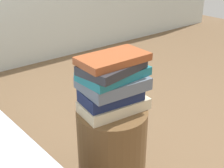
{
  "coord_description": "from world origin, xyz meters",
  "views": [
    {
      "loc": [
        -0.73,
        -0.9,
        1.16
      ],
      "look_at": [
        0.0,
        0.0,
        0.62
      ],
      "focal_mm": 47.91,
      "sensor_mm": 36.0,
      "label": 1
    }
  ],
  "objects_px": {
    "book_slate": "(113,83)",
    "book_teal": "(114,74)",
    "side_table": "(112,155)",
    "book_charcoal": "(112,67)",
    "book_cream": "(113,105)",
    "book_navy": "(111,95)",
    "book_rust": "(114,58)"
  },
  "relations": [
    {
      "from": "book_slate",
      "to": "book_teal",
      "type": "height_order",
      "value": "book_teal"
    },
    {
      "from": "book_slate",
      "to": "side_table",
      "type": "bearing_deg",
      "value": -140.1
    },
    {
      "from": "book_teal",
      "to": "book_charcoal",
      "type": "relative_size",
      "value": 1.09
    },
    {
      "from": "book_slate",
      "to": "book_teal",
      "type": "relative_size",
      "value": 0.93
    },
    {
      "from": "book_cream",
      "to": "book_slate",
      "type": "relative_size",
      "value": 1.1
    },
    {
      "from": "book_teal",
      "to": "book_navy",
      "type": "bearing_deg",
      "value": 134.38
    },
    {
      "from": "book_navy",
      "to": "book_rust",
      "type": "height_order",
      "value": "book_rust"
    },
    {
      "from": "book_cream",
      "to": "book_teal",
      "type": "distance_m",
      "value": 0.15
    },
    {
      "from": "book_charcoal",
      "to": "book_teal",
      "type": "bearing_deg",
      "value": 9.08
    },
    {
      "from": "side_table",
      "to": "book_charcoal",
      "type": "bearing_deg",
      "value": -125.56
    },
    {
      "from": "side_table",
      "to": "book_cream",
      "type": "xyz_separation_m",
      "value": [
        0.01,
        0.0,
        0.27
      ]
    },
    {
      "from": "book_cream",
      "to": "book_slate",
      "type": "xyz_separation_m",
      "value": [
        -0.0,
        0.0,
        0.11
      ]
    },
    {
      "from": "book_charcoal",
      "to": "book_slate",
      "type": "bearing_deg",
      "value": 35.13
    },
    {
      "from": "book_slate",
      "to": "book_charcoal",
      "type": "relative_size",
      "value": 1.02
    },
    {
      "from": "side_table",
      "to": "book_charcoal",
      "type": "distance_m",
      "value": 0.46
    },
    {
      "from": "side_table",
      "to": "book_teal",
      "type": "height_order",
      "value": "book_teal"
    },
    {
      "from": "book_slate",
      "to": "book_rust",
      "type": "bearing_deg",
      "value": -113.62
    },
    {
      "from": "side_table",
      "to": "book_rust",
      "type": "relative_size",
      "value": 1.68
    },
    {
      "from": "book_slate",
      "to": "book_charcoal",
      "type": "distance_m",
      "value": 0.09
    },
    {
      "from": "book_navy",
      "to": "book_rust",
      "type": "distance_m",
      "value": 0.17
    },
    {
      "from": "book_cream",
      "to": "book_charcoal",
      "type": "xyz_separation_m",
      "value": [
        -0.02,
        -0.01,
        0.19
      ]
    },
    {
      "from": "book_navy",
      "to": "book_teal",
      "type": "distance_m",
      "value": 0.1
    },
    {
      "from": "book_charcoal",
      "to": "book_rust",
      "type": "xyz_separation_m",
      "value": [
        0.01,
        0.0,
        0.03
      ]
    },
    {
      "from": "side_table",
      "to": "book_slate",
      "type": "xyz_separation_m",
      "value": [
        0.01,
        0.01,
        0.38
      ]
    },
    {
      "from": "side_table",
      "to": "book_teal",
      "type": "distance_m",
      "value": 0.42
    },
    {
      "from": "book_charcoal",
      "to": "book_rust",
      "type": "bearing_deg",
      "value": 0.65
    },
    {
      "from": "side_table",
      "to": "book_rust",
      "type": "height_order",
      "value": "book_rust"
    },
    {
      "from": "book_navy",
      "to": "book_teal",
      "type": "height_order",
      "value": "book_teal"
    },
    {
      "from": "side_table",
      "to": "book_charcoal",
      "type": "xyz_separation_m",
      "value": [
        -0.01,
        -0.01,
        0.46
      ]
    },
    {
      "from": "book_navy",
      "to": "book_rust",
      "type": "xyz_separation_m",
      "value": [
        0.0,
        -0.01,
        0.17
      ]
    },
    {
      "from": "book_navy",
      "to": "book_rust",
      "type": "relative_size",
      "value": 0.9
    },
    {
      "from": "book_teal",
      "to": "book_rust",
      "type": "height_order",
      "value": "book_rust"
    }
  ]
}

